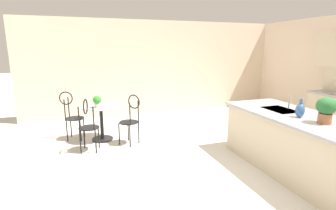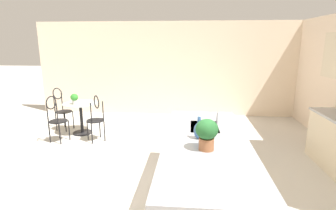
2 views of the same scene
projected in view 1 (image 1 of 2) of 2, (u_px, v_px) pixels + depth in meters
The scene contains 11 objects.
ground_plane at pixel (242, 175), 4.00m from camera, with size 40.00×40.00×0.00m, color beige.
wall_left_window at pixel (160, 68), 7.64m from camera, with size 0.12×7.80×2.70m, color beige.
kitchen_island at pixel (303, 147), 3.89m from camera, with size 2.80×1.06×0.92m.
bistro_table at pixel (102, 120), 5.43m from camera, with size 0.80×0.80×0.74m.
chair_near_window at pixel (72, 113), 5.45m from camera, with size 0.46×0.52×1.04m.
chair_by_island at pixel (131, 117), 5.14m from camera, with size 0.54×0.54×1.04m.
chair_toward_desk at pixel (88, 123), 4.76m from camera, with size 0.52×0.47×1.04m.
sink_faucet at pixel (289, 102), 4.33m from camera, with size 0.02×0.02×0.22m, color #B2B5BA.
potted_plant_on_table at pixel (97, 101), 5.21m from camera, with size 0.17×0.17×0.24m.
potted_plant_counter_near at pixel (326, 109), 3.46m from camera, with size 0.26×0.26×0.36m.
vase_on_counter at pixel (300, 110), 3.78m from camera, with size 0.13×0.13×0.29m.
Camera 1 is at (3.10, -2.28, 1.93)m, focal length 27.51 mm.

